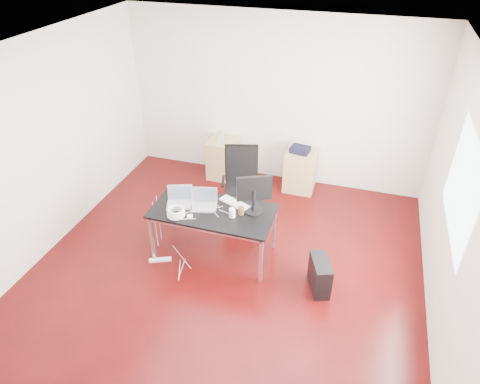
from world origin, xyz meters
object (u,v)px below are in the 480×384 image
(filing_cabinet_right, at_px, (300,170))
(filing_cabinet_left, at_px, (224,158))
(office_chair, at_px, (241,179))
(pc_tower, at_px, (320,275))
(desk, at_px, (213,213))

(filing_cabinet_right, bearing_deg, filing_cabinet_left, 180.00)
(filing_cabinet_left, bearing_deg, filing_cabinet_right, 0.00)
(office_chair, height_order, pc_tower, office_chair)
(office_chair, distance_m, filing_cabinet_right, 1.26)
(office_chair, bearing_deg, desk, -109.42)
(pc_tower, bearing_deg, filing_cabinet_left, 111.49)
(filing_cabinet_left, bearing_deg, desk, -74.45)
(filing_cabinet_left, bearing_deg, office_chair, -57.46)
(filing_cabinet_right, relative_size, pc_tower, 1.56)
(pc_tower, bearing_deg, office_chair, 117.33)
(filing_cabinet_right, bearing_deg, desk, -111.69)
(filing_cabinet_left, distance_m, pc_tower, 3.04)
(office_chair, bearing_deg, pc_tower, -57.98)
(filing_cabinet_left, height_order, pc_tower, filing_cabinet_left)
(office_chair, distance_m, pc_tower, 1.94)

